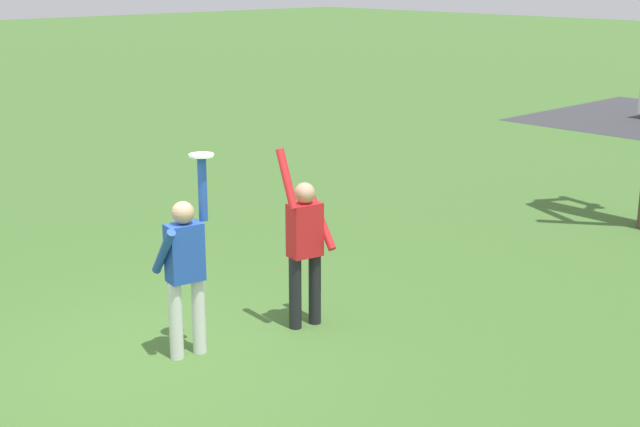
% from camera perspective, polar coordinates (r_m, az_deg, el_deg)
% --- Properties ---
extents(ground_plane, '(120.00, 120.00, 0.00)m').
position_cam_1_polar(ground_plane, '(9.58, -9.18, -8.82)').
color(ground_plane, '#426B2D').
extents(person_catcher, '(0.49, 0.57, 2.08)m').
position_cam_1_polar(person_catcher, '(9.20, -8.55, -3.27)').
color(person_catcher, silver).
rests_on(person_catcher, ground_plane).
extents(person_defender, '(0.50, 0.60, 2.04)m').
position_cam_1_polar(person_defender, '(9.86, -0.97, -1.82)').
color(person_defender, black).
rests_on(person_defender, ground_plane).
extents(frisbee_disc, '(0.25, 0.25, 0.02)m').
position_cam_1_polar(frisbee_disc, '(9.00, -7.53, 3.69)').
color(frisbee_disc, white).
rests_on(frisbee_disc, person_catcher).
extents(field_cone_orange, '(0.26, 0.26, 0.32)m').
position_cam_1_polar(field_cone_orange, '(12.71, -7.86, -1.87)').
color(field_cone_orange, orange).
rests_on(field_cone_orange, ground_plane).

